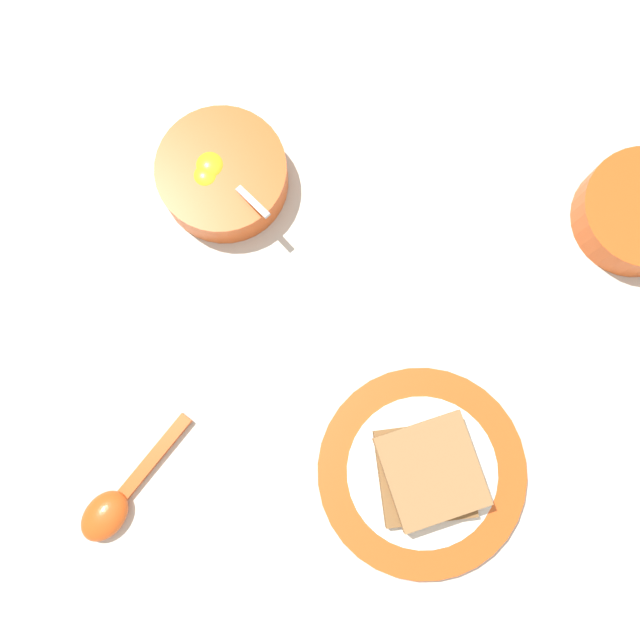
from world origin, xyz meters
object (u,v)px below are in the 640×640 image
object	(u,v)px
egg_bowl	(223,175)
soup_spoon	(115,503)
toast_plate	(421,472)
toast_sandwich	(428,472)
congee_bowl	(640,212)

from	to	relation	value
egg_bowl	soup_spoon	distance (m)	0.36
egg_bowl	soup_spoon	bearing A→B (deg)	-1.11
toast_plate	toast_sandwich	size ratio (longest dim) A/B	1.63
congee_bowl	soup_spoon	bearing A→B (deg)	-45.38
toast_sandwich	congee_bowl	distance (m)	0.36
toast_plate	toast_sandwich	distance (m)	0.03
toast_sandwich	congee_bowl	world-z (taller)	toast_sandwich
egg_bowl	toast_plate	world-z (taller)	egg_bowl
egg_bowl	toast_sandwich	size ratio (longest dim) A/B	1.06
toast_sandwich	soup_spoon	size ratio (longest dim) A/B	0.85
egg_bowl	toast_plate	xyz separation A→B (m)	(0.25, 0.29, -0.02)
soup_spoon	congee_bowl	world-z (taller)	congee_bowl
toast_plate	soup_spoon	world-z (taller)	soup_spoon
congee_bowl	toast_sandwich	bearing A→B (deg)	-24.96
egg_bowl	toast_sandwich	xyz separation A→B (m)	(0.24, 0.29, 0.01)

